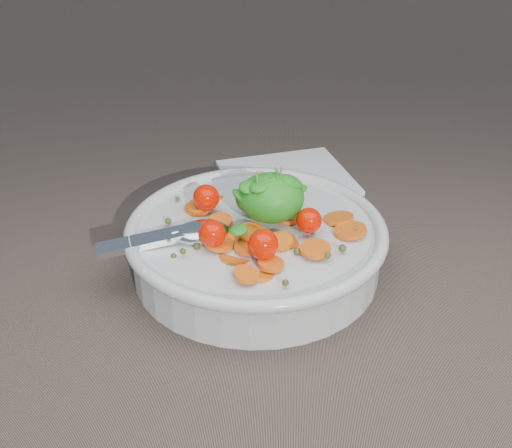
{
  "coord_description": "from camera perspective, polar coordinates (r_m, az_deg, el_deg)",
  "views": [
    {
      "loc": [
        0.01,
        -0.49,
        0.37
      ],
      "look_at": [
        -0.01,
        0.03,
        0.05
      ],
      "focal_mm": 45.0,
      "sensor_mm": 36.0,
      "label": 1
    }
  ],
  "objects": [
    {
      "name": "napkin",
      "position": [
        0.8,
        2.77,
        4.17
      ],
      "size": [
        0.19,
        0.17,
        0.01
      ],
      "primitive_type": "cube",
      "rotation": [
        0.0,
        0.0,
        0.33
      ],
      "color": "white",
      "rests_on": "ground"
    },
    {
      "name": "ground",
      "position": [
        0.61,
        0.8,
        -5.52
      ],
      "size": [
        6.0,
        6.0,
        0.0
      ],
      "primitive_type": "plane",
      "color": "#6B594D",
      "rests_on": "ground"
    },
    {
      "name": "bowl",
      "position": [
        0.62,
        -0.01,
        -1.71
      ],
      "size": [
        0.27,
        0.25,
        0.11
      ],
      "color": "silver",
      "rests_on": "ground"
    }
  ]
}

